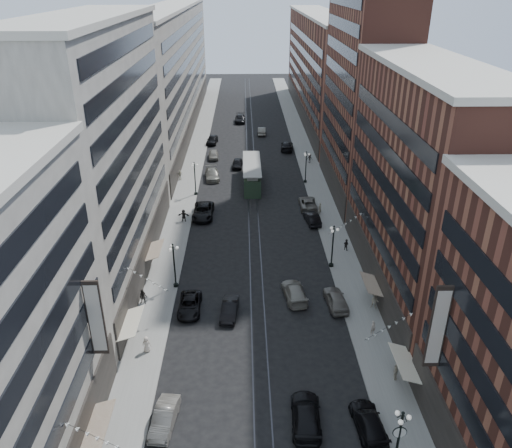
{
  "coord_description": "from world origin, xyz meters",
  "views": [
    {
      "loc": [
        -1.25,
        -20.05,
        31.66
      ],
      "look_at": [
        0.07,
        34.0,
        5.0
      ],
      "focal_mm": 35.0,
      "sensor_mm": 36.0,
      "label": 1
    }
  ],
  "objects": [
    {
      "name": "building_west_far",
      "position": [
        -17.0,
        96.0,
        13.0
      ],
      "size": [
        8.0,
        90.0,
        26.0
      ],
      "primitive_type": "cube",
      "color": "#ABA598",
      "rests_on": "ground"
    },
    {
      "name": "sidewalk_west",
      "position": [
        -11.0,
        70.0,
        0.07
      ],
      "size": [
        4.0,
        180.0,
        0.15
      ],
      "primitive_type": "cube",
      "color": "gray",
      "rests_on": "ground"
    },
    {
      "name": "ground",
      "position": [
        0.0,
        60.0,
        0.0
      ],
      "size": [
        220.0,
        220.0,
        0.0
      ],
      "primitive_type": "plane",
      "color": "black",
      "rests_on": "ground"
    },
    {
      "name": "car_8",
      "position": [
        -6.95,
        62.39,
        0.83
      ],
      "size": [
        2.98,
        5.96,
        1.66
      ],
      "primitive_type": "imported",
      "rotation": [
        0.0,
        0.0,
        0.12
      ],
      "color": "slate",
      "rests_on": "ground"
    },
    {
      "name": "pedestrian_7",
      "position": [
        11.75,
        36.06,
        0.91
      ],
      "size": [
        0.81,
        0.8,
        1.51
      ],
      "primitive_type": "imported",
      "rotation": [
        0.0,
        0.0,
        2.39
      ],
      "color": "black",
      "rests_on": "sidewalk_east"
    },
    {
      "name": "lamppost_sw_mid",
      "position": [
        -9.2,
        55.0,
        3.1
      ],
      "size": [
        1.03,
        1.14,
        5.52
      ],
      "color": "black",
      "rests_on": "sidewalk_west"
    },
    {
      "name": "car_3",
      "position": [
        8.19,
        7.61,
        0.75
      ],
      "size": [
        2.51,
        5.31,
        1.5
      ],
      "primitive_type": "imported",
      "rotation": [
        0.0,
        0.0,
        3.22
      ],
      "color": "black",
      "rests_on": "ground"
    },
    {
      "name": "pedestrian_6",
      "position": [
        -12.47,
        61.74,
        1.02
      ],
      "size": [
        1.12,
        0.84,
        1.74
      ],
      "primitive_type": "imported",
      "rotation": [
        0.0,
        0.0,
        3.56
      ],
      "color": "beige",
      "rests_on": "sidewalk_west"
    },
    {
      "name": "lamppost_se_mid",
      "position": [
        9.2,
        60.0,
        3.1
      ],
      "size": [
        1.03,
        1.14,
        5.52
      ],
      "color": "black",
      "rests_on": "sidewalk_east"
    },
    {
      "name": "car_2",
      "position": [
        -7.2,
        23.56,
        0.7
      ],
      "size": [
        2.34,
        5.05,
        1.4
      ],
      "primitive_type": "imported",
      "rotation": [
        0.0,
        0.0,
        0.0
      ],
      "color": "black",
      "rests_on": "ground"
    },
    {
      "name": "building_west_mid",
      "position": [
        -17.0,
        33.0,
        14.0
      ],
      "size": [
        8.0,
        36.0,
        28.0
      ],
      "primitive_type": "cube",
      "color": "#ABA598",
      "rests_on": "ground"
    },
    {
      "name": "car_11",
      "position": [
        8.4,
        49.73,
        0.75
      ],
      "size": [
        2.53,
        5.43,
        1.5
      ],
      "primitive_type": "imported",
      "rotation": [
        0.0,
        0.0,
        3.13
      ],
      "color": "slate",
      "rests_on": "ground"
    },
    {
      "name": "pedestrian_9",
      "position": [
        11.15,
        69.99,
        1.03
      ],
      "size": [
        1.23,
        0.88,
        1.76
      ],
      "primitive_type": "imported",
      "rotation": [
        0.0,
        0.0,
        -0.4
      ],
      "color": "black",
      "rests_on": "sidewalk_east"
    },
    {
      "name": "lamppost_sw_far",
      "position": [
        -9.2,
        28.0,
        3.1
      ],
      "size": [
        1.03,
        1.14,
        5.52
      ],
      "color": "black",
      "rests_on": "sidewalk_west"
    },
    {
      "name": "car_12",
      "position": [
        7.5,
        78.51,
        0.86
      ],
      "size": [
        2.97,
        6.12,
        1.71
      ],
      "primitive_type": "imported",
      "rotation": [
        0.0,
        0.0,
        3.04
      ],
      "color": "black",
      "rests_on": "ground"
    },
    {
      "name": "car_6",
      "position": [
        3.38,
        8.32,
        0.82
      ],
      "size": [
        2.65,
        5.81,
        1.65
      ],
      "primitive_type": "imported",
      "rotation": [
        0.0,
        0.0,
        3.08
      ],
      "color": "black",
      "rests_on": "ground"
    },
    {
      "name": "car_5",
      "position": [
        -2.97,
        22.61,
        0.74
      ],
      "size": [
        2.01,
        4.65,
        1.49
      ],
      "primitive_type": "imported",
      "rotation": [
        0.0,
        0.0,
        -0.1
      ],
      "color": "black",
      "rests_on": "ground"
    },
    {
      "name": "car_extra_2",
      "position": [
        -2.2,
        100.7,
        0.87
      ],
      "size": [
        2.47,
        6.01,
        1.74
      ],
      "primitive_type": "imported",
      "rotation": [
        0.0,
        0.0,
        -0.01
      ],
      "color": "black",
      "rests_on": "ground"
    },
    {
      "name": "building_east_mid",
      "position": [
        17.0,
        28.0,
        12.0
      ],
      "size": [
        8.0,
        30.0,
        24.0
      ],
      "primitive_type": "cube",
      "color": "brown",
      "rests_on": "ground"
    },
    {
      "name": "rail_east",
      "position": [
        0.7,
        70.0,
        0.01
      ],
      "size": [
        0.12,
        180.0,
        0.02
      ],
      "primitive_type": "cube",
      "color": "#2D2D33",
      "rests_on": "ground"
    },
    {
      "name": "car_7",
      "position": [
        -7.4,
        46.77,
        0.88
      ],
      "size": [
        3.02,
        6.37,
        1.76
      ],
      "primitive_type": "imported",
      "rotation": [
        0.0,
        0.0,
        -0.02
      ],
      "color": "black",
      "rests_on": "ground"
    },
    {
      "name": "car_10",
      "position": [
        8.4,
        44.25,
        0.77
      ],
      "size": [
        2.25,
        4.86,
        1.54
      ],
      "primitive_type": "imported",
      "rotation": [
        0.0,
        0.0,
        3.28
      ],
      "color": "black",
      "rests_on": "ground"
    },
    {
      "name": "building_east_far",
      "position": [
        17.0,
        105.0,
        12.0
      ],
      "size": [
        8.0,
        72.0,
        24.0
      ],
      "primitive_type": "cube",
      "color": "brown",
      "rests_on": "ground"
    },
    {
      "name": "car_9",
      "position": [
        -8.07,
        83.2,
        0.87
      ],
      "size": [
        2.56,
        5.29,
        1.74
      ],
      "primitive_type": "imported",
      "rotation": [
        0.0,
        0.0,
        -0.1
      ],
      "color": "black",
      "rests_on": "ground"
    },
    {
      "name": "pedestrian_2",
      "position": [
        -12.28,
        24.71,
        1.02
      ],
      "size": [
        0.89,
        0.56,
        1.74
      ],
      "primitive_type": "imported",
      "rotation": [
        0.0,
        0.0,
        -0.12
      ],
      "color": "black",
      "rests_on": "sidewalk_west"
    },
    {
      "name": "pedestrian_4",
      "position": [
        11.71,
        12.81,
        0.98
      ],
      "size": [
        0.58,
        1.03,
        1.66
      ],
      "primitive_type": "imported",
      "rotation": [
        0.0,
        0.0,
        1.42
      ],
      "color": "#BCB39C",
      "rests_on": "sidewalk_east"
    },
    {
      "name": "rail_west",
      "position": [
        -0.7,
        70.0,
        0.01
      ],
      "size": [
        0.12,
        180.0,
        0.02
      ],
      "primitive_type": "cube",
      "color": "#2D2D33",
      "rests_on": "ground"
    },
    {
      "name": "car_1",
      "position": [
        -7.74,
        8.42,
        0.75
      ],
      "size": [
        2.13,
        4.72,
        1.5
      ],
      "primitive_type": "imported",
      "rotation": [
        0.0,
        0.0,
        -0.12
      ],
      "color": "slate",
      "rests_on": "ground"
    },
    {
      "name": "sidewalk_east",
      "position": [
        11.0,
        70.0,
        0.07
      ],
      "size": [
        4.0,
        180.0,
        0.15
      ],
      "primitive_type": "cube",
      "color": "gray",
      "rests_on": "ground"
    },
    {
      "name": "pedestrian_extra_0",
      "position": [
        11.22,
        19.04,
        0.9
      ],
      "size": [
        0.64,
        0.55,
        1.49
      ],
      "primitive_type": "imported",
      "rotation": [
        0.0,
        0.0,
        0.42
      ],
      "color": "#B2A393",
      "rests_on": "sidewalk_east"
    },
    {
      "name": "pedestrian_extra_2",
      "position": [
        12.39,
        23.28,
        0.98
      ],
      "size": [
        0.91,
        0.71,
        1.65
      ],
      "primitive_type": "imported",
      "rotation": [
        0.0,
        0.0,
        5.9
      ],
      "color": "#BFB89F",
      "rests_on": "sidewalk_east"
    },
    {
      "name": "pedestrian_8",
      "position": [
        9.85,
        46.99,
        1.06
      ],
      "size": [
        0.79,
        0.76,
        1.83
      ],
      "primitive_type": "imported",
      "rotation": [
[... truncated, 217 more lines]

